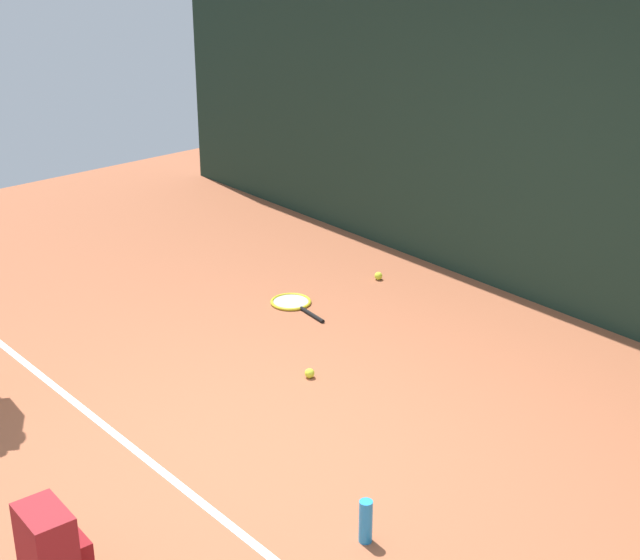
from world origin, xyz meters
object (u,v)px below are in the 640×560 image
object	(u,v)px
tennis_ball_near_player	(310,373)
tennis_ball_by_fence	(378,276)
water_bottle	(366,521)
tennis_racket	(293,303)
backpack	(51,550)

from	to	relation	value
tennis_ball_near_player	tennis_ball_by_fence	size ratio (longest dim) A/B	1.00
tennis_ball_near_player	water_bottle	bearing A→B (deg)	-31.08
tennis_racket	tennis_ball_near_player	size ratio (longest dim) A/B	9.52
tennis_ball_by_fence	water_bottle	bearing A→B (deg)	-45.12
water_bottle	tennis_ball_near_player	bearing A→B (deg)	148.92
water_bottle	tennis_racket	bearing A→B (deg)	147.71
tennis_ball_by_fence	water_bottle	size ratio (longest dim) A/B	0.27
tennis_racket	tennis_ball_by_fence	xyz separation A→B (m)	(0.07, 0.86, 0.02)
tennis_ball_near_player	backpack	bearing A→B (deg)	-70.53
tennis_ball_by_fence	water_bottle	distance (m)	3.47
backpack	water_bottle	distance (m)	1.53
backpack	tennis_ball_near_player	bearing A→B (deg)	-67.69
tennis_racket	backpack	size ratio (longest dim) A/B	1.43
tennis_racket	tennis_ball_by_fence	size ratio (longest dim) A/B	9.52
backpack	water_bottle	world-z (taller)	backpack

